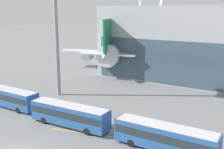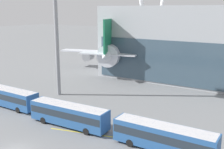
% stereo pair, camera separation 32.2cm
% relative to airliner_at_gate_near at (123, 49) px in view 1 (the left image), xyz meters
% --- Properties ---
extents(airliner_at_gate_near, '(36.93, 34.85, 14.74)m').
position_rel_airliner_at_gate_near_xyz_m(airliner_at_gate_near, '(0.00, 0.00, 0.00)').
color(airliner_at_gate_near, silver).
rests_on(airliner_at_gate_near, ground_plane).
extents(shuttle_bus_1, '(12.86, 2.93, 3.28)m').
position_rel_airliner_at_gate_near_xyz_m(shuttle_bus_1, '(-1.34, -38.87, -3.86)').
color(shuttle_bus_1, '#285693').
rests_on(shuttle_bus_1, ground_plane).
extents(shuttle_bus_2, '(12.90, 3.09, 3.28)m').
position_rel_airliner_at_gate_near_xyz_m(shuttle_bus_2, '(13.42, -39.81, -3.86)').
color(shuttle_bus_2, '#285693').
rests_on(shuttle_bus_2, ground_plane).
extents(shuttle_bus_3, '(12.83, 2.80, 3.28)m').
position_rel_airliner_at_gate_near_xyz_m(shuttle_bus_3, '(28.17, -39.55, -3.86)').
color(shuttle_bus_3, '#285693').
rests_on(shuttle_bus_3, ground_plane).
extents(floodlight_mast, '(3.13, 3.13, 23.19)m').
position_rel_airliner_at_gate_near_xyz_m(floodlight_mast, '(1.34, -28.69, 9.59)').
color(floodlight_mast, gray).
rests_on(floodlight_mast, ground_plane).
extents(lane_stripe_1, '(10.41, 2.87, 0.01)m').
position_rel_airliner_at_gate_near_xyz_m(lane_stripe_1, '(16.91, -40.60, -5.79)').
color(lane_stripe_1, yellow).
rests_on(lane_stripe_1, ground_plane).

